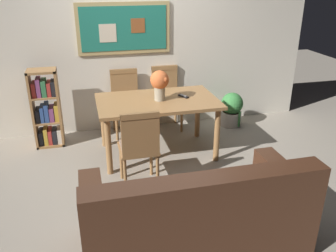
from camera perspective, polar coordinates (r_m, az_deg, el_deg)
The scene contains 11 objects.
ground_plane at distance 4.22m, azimuth -1.92°, elevation -7.30°, with size 12.00×12.00×0.00m, color gray.
wall_back_with_painting at distance 5.15m, azimuth -5.68°, elevation 13.71°, with size 5.20×0.14×2.60m.
dining_table at distance 4.40m, azimuth -1.68°, elevation 3.06°, with size 1.46×0.90×0.72m.
dining_chair_far_left at distance 5.09m, azimuth -6.78°, elevation 4.65°, with size 0.40×0.41×0.91m.
dining_chair_near_left at distance 3.68m, azimuth -4.62°, elevation -2.77°, with size 0.40×0.41×0.91m.
dining_chair_far_right at distance 5.24m, azimuth -0.30°, elevation 5.37°, with size 0.40×0.41×0.91m.
leather_couch at distance 3.02m, azimuth 4.34°, elevation -14.31°, with size 1.80×0.84×0.84m.
bookshelf at distance 4.94m, azimuth -18.71°, elevation 2.34°, with size 0.36×0.28×1.03m.
potted_ivy at distance 5.46m, azimuth 10.12°, elevation 2.68°, with size 0.33×0.34×0.51m.
flower_vase at distance 4.29m, azimuth -1.33°, elevation 6.94°, with size 0.22×0.22×0.37m.
tv_remote at distance 4.47m, azimuth 2.46°, elevation 4.78°, with size 0.11×0.16×0.02m.
Camera 1 is at (-0.74, -3.56, 2.15)m, focal length 38.25 mm.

